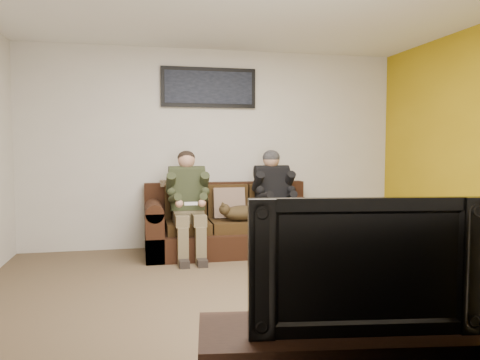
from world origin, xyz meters
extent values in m
plane|color=brown|center=(0.00, 0.00, 0.00)|extent=(5.00, 5.00, 0.00)
plane|color=beige|center=(0.00, 2.25, 1.30)|extent=(5.00, 0.00, 5.00)
plane|color=beige|center=(0.00, -2.25, 1.30)|extent=(5.00, 0.00, 5.00)
cube|color=black|center=(0.11, 1.75, 0.14)|extent=(2.10, 0.91, 0.29)
cube|color=black|center=(0.11, 2.11, 0.57)|extent=(2.10, 0.19, 0.57)
cube|color=black|center=(-0.83, 1.75, 0.29)|extent=(0.21, 0.91, 0.57)
cube|color=black|center=(1.06, 1.75, 0.29)|extent=(0.21, 0.91, 0.57)
cylinder|color=black|center=(-0.83, 1.75, 0.57)|extent=(0.21, 0.91, 0.21)
cylinder|color=black|center=(1.06, 1.75, 0.57)|extent=(0.21, 0.91, 0.21)
cube|color=#382611|center=(-0.43, 1.70, 0.35)|extent=(0.52, 0.57, 0.13)
cube|color=#382611|center=(-0.43, 1.97, 0.63)|extent=(0.52, 0.13, 0.42)
cube|color=#382611|center=(0.11, 1.70, 0.35)|extent=(0.52, 0.57, 0.13)
cube|color=#382611|center=(0.11, 1.97, 0.63)|extent=(0.52, 0.13, 0.42)
cube|color=#382611|center=(0.65, 1.70, 0.35)|extent=(0.52, 0.57, 0.13)
cube|color=#382611|center=(0.65, 1.97, 0.63)|extent=(0.52, 0.13, 0.42)
cube|color=#816754|center=(0.11, 1.86, 0.61)|extent=(0.40, 0.19, 0.40)
cube|color=gray|center=(-0.52, 2.09, 0.86)|extent=(0.43, 0.21, 0.08)
cube|color=#706246|center=(-0.43, 1.67, 0.49)|extent=(0.36, 0.30, 0.14)
cube|color=#2D331F|center=(-0.43, 1.77, 0.79)|extent=(0.40, 0.30, 0.53)
cylinder|color=#2D331F|center=(-0.43, 1.79, 1.00)|extent=(0.44, 0.18, 0.18)
sphere|color=tan|center=(-0.43, 1.81, 1.16)|extent=(0.21, 0.21, 0.21)
cube|color=#706246|center=(-0.53, 1.47, 0.48)|extent=(0.15, 0.42, 0.13)
cube|color=#706246|center=(-0.33, 1.47, 0.48)|extent=(0.15, 0.42, 0.13)
cube|color=#706246|center=(-0.53, 1.27, 0.21)|extent=(0.12, 0.13, 0.42)
cube|color=#706246|center=(-0.33, 1.27, 0.21)|extent=(0.12, 0.13, 0.42)
cube|color=black|center=(-0.53, 1.19, 0.04)|extent=(0.11, 0.26, 0.08)
cube|color=black|center=(-0.33, 1.19, 0.04)|extent=(0.11, 0.26, 0.08)
cylinder|color=#2D331F|center=(-0.63, 1.70, 0.89)|extent=(0.11, 0.30, 0.28)
cylinder|color=#2D331F|center=(-0.23, 1.70, 0.89)|extent=(0.11, 0.30, 0.28)
cylinder|color=#2D331F|center=(-0.60, 1.48, 0.73)|extent=(0.14, 0.32, 0.15)
cylinder|color=#2D331F|center=(-0.26, 1.48, 0.73)|extent=(0.14, 0.32, 0.15)
sphere|color=tan|center=(-0.56, 1.36, 0.68)|extent=(0.09, 0.09, 0.09)
sphere|color=tan|center=(-0.30, 1.36, 0.68)|extent=(0.09, 0.09, 0.09)
cube|color=white|center=(-0.43, 1.34, 0.68)|extent=(0.15, 0.04, 0.03)
ellipsoid|color=black|center=(-0.43, 1.83, 1.19)|extent=(0.22, 0.22, 0.17)
cube|color=black|center=(0.65, 1.67, 0.49)|extent=(0.36, 0.30, 0.14)
cube|color=black|center=(0.65, 1.77, 0.79)|extent=(0.40, 0.30, 0.53)
cylinder|color=black|center=(0.65, 1.79, 1.00)|extent=(0.44, 0.18, 0.18)
sphere|color=#A57A5C|center=(0.65, 1.81, 1.16)|extent=(0.21, 0.21, 0.21)
cube|color=black|center=(0.55, 1.47, 0.48)|extent=(0.15, 0.42, 0.13)
cube|color=black|center=(0.75, 1.47, 0.48)|extent=(0.15, 0.42, 0.13)
cube|color=black|center=(0.55, 1.27, 0.21)|extent=(0.12, 0.13, 0.42)
cube|color=black|center=(0.75, 1.27, 0.21)|extent=(0.12, 0.13, 0.42)
cube|color=black|center=(0.55, 1.19, 0.04)|extent=(0.11, 0.26, 0.08)
cube|color=black|center=(0.75, 1.19, 0.04)|extent=(0.11, 0.26, 0.08)
cylinder|color=black|center=(0.45, 1.70, 0.89)|extent=(0.11, 0.30, 0.28)
cylinder|color=black|center=(0.85, 1.70, 0.89)|extent=(0.11, 0.30, 0.28)
cylinder|color=black|center=(0.48, 1.48, 0.73)|extent=(0.14, 0.32, 0.15)
cylinder|color=black|center=(0.82, 1.48, 0.73)|extent=(0.14, 0.32, 0.15)
sphere|color=#A57A5C|center=(0.52, 1.36, 0.68)|extent=(0.09, 0.09, 0.09)
sphere|color=#A57A5C|center=(0.78, 1.36, 0.68)|extent=(0.09, 0.09, 0.09)
cube|color=white|center=(0.65, 1.34, 0.68)|extent=(0.15, 0.04, 0.03)
ellipsoid|color=black|center=(0.65, 1.81, 1.19)|extent=(0.22, 0.22, 0.19)
ellipsoid|color=#4D3B1E|center=(0.22, 1.60, 0.52)|extent=(0.47, 0.26, 0.19)
sphere|color=#4D3B1E|center=(0.00, 1.57, 0.57)|extent=(0.14, 0.14, 0.14)
cone|color=#4D3B1E|center=(-0.02, 1.54, 0.64)|extent=(0.04, 0.04, 0.04)
cone|color=#4D3B1E|center=(-0.02, 1.61, 0.64)|extent=(0.04, 0.04, 0.04)
cylinder|color=#4D3B1E|center=(0.46, 1.65, 0.48)|extent=(0.26, 0.13, 0.08)
cube|color=black|center=(-0.09, 2.22, 2.10)|extent=(1.25, 0.04, 0.52)
cube|color=black|center=(-0.09, 2.19, 2.10)|extent=(1.15, 0.01, 0.42)
imported|color=black|center=(0.01, -1.95, 0.79)|extent=(1.09, 0.29, 0.62)
camera|label=1|loc=(-1.00, -3.93, 1.32)|focal=35.00mm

